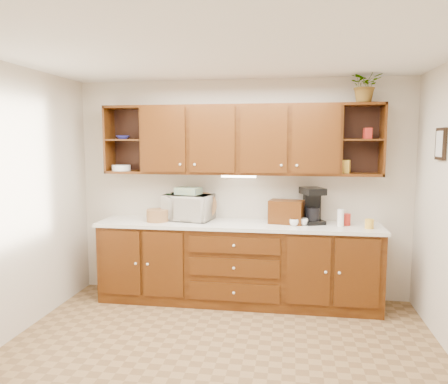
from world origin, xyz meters
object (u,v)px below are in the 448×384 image
(bread_box, at_px, (286,212))
(potted_plant, at_px, (366,85))
(coffee_maker, at_px, (312,206))
(microwave, at_px, (188,207))

(bread_box, bearing_deg, potted_plant, 11.56)
(coffee_maker, height_order, potted_plant, potted_plant)
(microwave, height_order, coffee_maker, coffee_maker)
(bread_box, bearing_deg, coffee_maker, 23.23)
(potted_plant, bearing_deg, microwave, 179.13)
(microwave, relative_size, bread_box, 1.46)
(microwave, height_order, potted_plant, potted_plant)
(microwave, bearing_deg, coffee_maker, 10.70)
(coffee_maker, distance_m, potted_plant, 1.44)
(bread_box, xyz_separation_m, potted_plant, (0.82, 0.01, 1.40))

